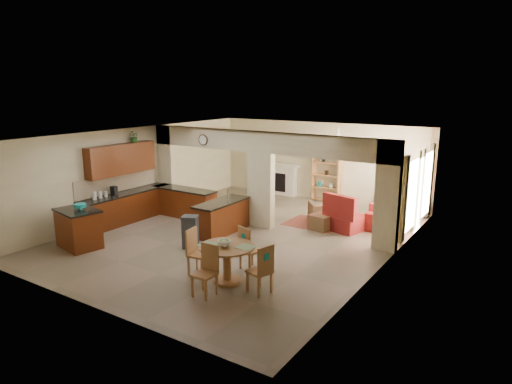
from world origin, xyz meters
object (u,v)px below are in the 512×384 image
Objects in this scene: kitchen_island at (79,228)px; dining_table at (227,258)px; sofa at (397,211)px; armchair at (321,212)px.

dining_table is at bearing 15.66° from kitchen_island.
kitchen_island is at bearing 138.12° from sofa.
armchair is at bearing 92.27° from dining_table.
kitchen_island reaches higher than dining_table.
armchair is (-1.98, -1.12, -0.07)m from sofa.
dining_table is 1.66× the size of armchair.
sofa is 2.28m from armchair.
dining_table reaches higher than sofa.
armchair is at bearing 63.07° from kitchen_island.
kitchen_island is at bearing -175.72° from dining_table.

